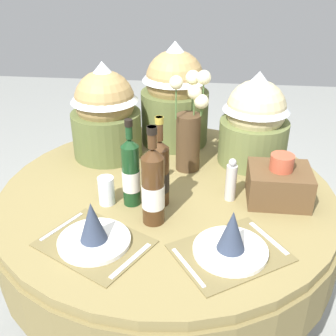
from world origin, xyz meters
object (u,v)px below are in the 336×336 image
object	(u,v)px
gift_tub_back_left	(105,108)
place_setting_right	(231,241)
tumbler_near_left	(106,191)
dining_table	(167,220)
wine_bottle_centre	(131,172)
gift_tub_back_centre	(175,91)
place_setting_left	(93,232)
wine_bottle_right	(153,186)
woven_basket_side_right	(279,183)
flower_vase	(190,128)
wine_bottle_left	(160,172)
pepper_mill	(231,181)
gift_tub_back_right	(255,117)

from	to	relation	value
gift_tub_back_left	place_setting_right	bearing A→B (deg)	-49.70
tumbler_near_left	dining_table	bearing A→B (deg)	30.02
wine_bottle_centre	gift_tub_back_centre	world-z (taller)	gift_tub_back_centre
place_setting_left	gift_tub_back_left	world-z (taller)	gift_tub_back_left
dining_table	tumbler_near_left	size ratio (longest dim) A/B	12.36
wine_bottle_right	woven_basket_side_right	bearing A→B (deg)	22.93
place_setting_left	flower_vase	world-z (taller)	flower_vase
flower_vase	wine_bottle_left	bearing A→B (deg)	-107.19
wine_bottle_left	gift_tub_back_left	world-z (taller)	gift_tub_back_left
dining_table	pepper_mill	size ratio (longest dim) A/B	7.79
wine_bottle_centre	woven_basket_side_right	xyz separation A→B (m)	(0.55, 0.08, -0.06)
place_setting_right	gift_tub_back_left	distance (m)	0.88
wine_bottle_right	place_setting_right	bearing A→B (deg)	-28.65
place_setting_left	gift_tub_back_centre	size ratio (longest dim) A/B	0.86
place_setting_left	flower_vase	distance (m)	0.64
gift_tub_back_right	woven_basket_side_right	bearing A→B (deg)	-76.28
gift_tub_back_centre	gift_tub_back_right	bearing A→B (deg)	-25.88
flower_vase	wine_bottle_centre	xyz separation A→B (m)	(-0.20, -0.30, -0.06)
wine_bottle_centre	woven_basket_side_right	bearing A→B (deg)	8.73
pepper_mill	gift_tub_back_left	distance (m)	0.67
pepper_mill	gift_tub_back_left	bearing A→B (deg)	149.31
dining_table	tumbler_near_left	xyz separation A→B (m)	(-0.22, -0.12, 0.21)
dining_table	place_setting_left	distance (m)	0.47
wine_bottle_centre	place_setting_right	bearing A→B (deg)	-34.73
place_setting_left	woven_basket_side_right	distance (m)	0.72
flower_vase	wine_bottle_centre	world-z (taller)	flower_vase
flower_vase	tumbler_near_left	xyz separation A→B (m)	(-0.29, -0.32, -0.14)
tumbler_near_left	woven_basket_side_right	xyz separation A→B (m)	(0.65, 0.10, 0.02)
wine_bottle_right	gift_tub_back_left	world-z (taller)	gift_tub_back_left
tumbler_near_left	pepper_mill	world-z (taller)	pepper_mill
place_setting_right	pepper_mill	xyz separation A→B (m)	(0.00, 0.32, 0.03)
dining_table	gift_tub_back_left	world-z (taller)	gift_tub_back_left
gift_tub_back_left	gift_tub_back_centre	world-z (taller)	gift_tub_back_centre
gift_tub_back_left	woven_basket_side_right	world-z (taller)	gift_tub_back_left
dining_table	gift_tub_back_right	xyz separation A→B (m)	(0.35, 0.29, 0.37)
wine_bottle_right	gift_tub_back_centre	distance (m)	0.70
wine_bottle_left	gift_tub_back_centre	distance (m)	0.59
tumbler_near_left	pepper_mill	distance (m)	0.47
tumbler_near_left	place_setting_right	bearing A→B (deg)	-27.72
dining_table	gift_tub_back_centre	xyz separation A→B (m)	(-0.02, 0.47, 0.41)
woven_basket_side_right	place_setting_right	bearing A→B (deg)	-118.72
gift_tub_back_centre	place_setting_right	bearing A→B (deg)	-72.67
gift_tub_back_centre	place_setting_left	bearing A→B (deg)	-102.22
tumbler_near_left	flower_vase	bearing A→B (deg)	47.35
wine_bottle_centre	place_setting_left	bearing A→B (deg)	-106.92
tumbler_near_left	gift_tub_back_left	bearing A→B (deg)	103.03
place_setting_left	gift_tub_back_centre	world-z (taller)	gift_tub_back_centre
flower_vase	place_setting_left	bearing A→B (deg)	-116.03
wine_bottle_left	pepper_mill	bearing A→B (deg)	12.09
flower_vase	gift_tub_back_centre	world-z (taller)	gift_tub_back_centre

